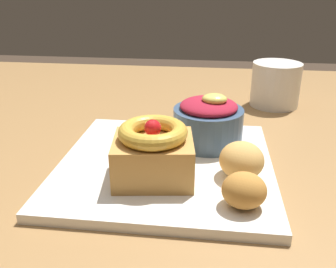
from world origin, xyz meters
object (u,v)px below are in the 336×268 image
at_px(front_plate, 166,165).
at_px(berry_ramekin, 208,121).
at_px(fritter_front, 242,160).
at_px(coffee_mug, 275,84).
at_px(fritter_middle, 244,190).
at_px(cake_slice, 153,152).

xyz_separation_m(front_plate, berry_ramekin, (0.05, 0.06, 0.04)).
height_order(fritter_front, coffee_mug, coffee_mug).
bearing_deg(fritter_middle, coffee_mug, 77.62).
bearing_deg(fritter_middle, berry_ramekin, 104.84).
distance_m(cake_slice, berry_ramekin, 0.12).
distance_m(front_plate, fritter_middle, 0.13).
relative_size(fritter_front, coffee_mug, 0.59).
bearing_deg(front_plate, cake_slice, -101.20).
bearing_deg(fritter_front, coffee_mug, 75.41).
xyz_separation_m(front_plate, fritter_middle, (0.09, -0.09, 0.02)).
height_order(front_plate, fritter_middle, fritter_middle).
relative_size(fritter_middle, coffee_mug, 0.51).
height_order(cake_slice, coffee_mug, cake_slice).
bearing_deg(coffee_mug, fritter_middle, -102.38).
bearing_deg(berry_ramekin, front_plate, -129.61).
height_order(front_plate, coffee_mug, coffee_mug).
distance_m(berry_ramekin, coffee_mug, 0.24).
bearing_deg(cake_slice, front_plate, 78.80).
distance_m(cake_slice, fritter_middle, 0.11).
height_order(fritter_middle, coffee_mug, coffee_mug).
bearing_deg(coffee_mug, cake_slice, -119.21).
relative_size(berry_ramekin, fritter_middle, 2.10).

